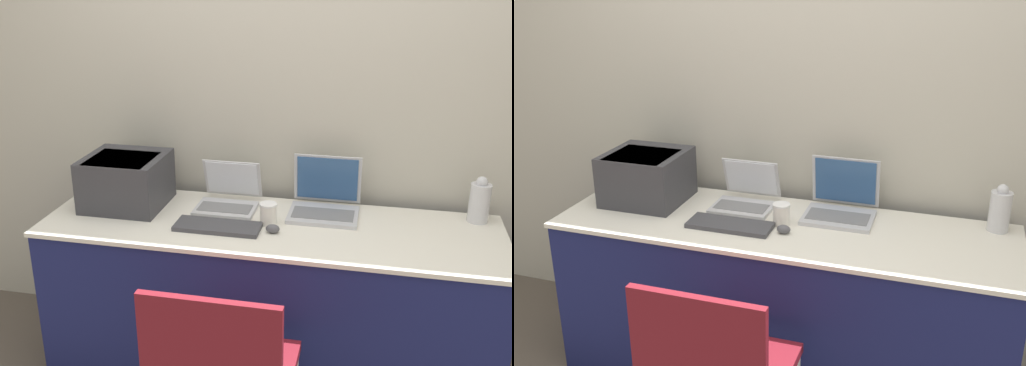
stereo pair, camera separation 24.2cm
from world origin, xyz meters
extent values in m
cube|color=#B7B2A3|center=(0.00, 0.72, 1.30)|extent=(8.00, 0.05, 2.60)
cube|color=#191E51|center=(0.00, 0.31, 0.38)|extent=(2.03, 0.62, 0.76)
cube|color=silver|center=(0.00, 0.31, 0.77)|extent=(2.05, 0.64, 0.02)
cube|color=#333338|center=(-0.71, 0.39, 0.90)|extent=(0.37, 0.35, 0.25)
cube|color=black|center=(-0.71, 0.36, 1.00)|extent=(0.29, 0.27, 0.04)
cube|color=#B7B7BC|center=(-0.23, 0.42, 0.78)|extent=(0.28, 0.20, 0.02)
cube|color=slate|center=(-0.23, 0.41, 0.80)|extent=(0.25, 0.11, 0.00)
cube|color=#B7B7BC|center=(-0.23, 0.56, 0.89)|extent=(0.28, 0.08, 0.20)
cube|color=silver|center=(-0.23, 0.55, 0.89)|extent=(0.25, 0.06, 0.17)
cube|color=#B7B7BC|center=(0.22, 0.44, 0.78)|extent=(0.32, 0.24, 0.02)
cube|color=slate|center=(0.22, 0.43, 0.80)|extent=(0.28, 0.13, 0.00)
cube|color=#B7B7BC|center=(0.22, 0.59, 0.91)|extent=(0.32, 0.05, 0.24)
cube|color=#2D5184|center=(0.22, 0.58, 0.91)|extent=(0.29, 0.04, 0.21)
cube|color=#3D3D42|center=(-0.22, 0.21, 0.79)|extent=(0.38, 0.14, 0.02)
cylinder|color=white|center=(-0.01, 0.31, 0.82)|extent=(0.07, 0.07, 0.09)
cylinder|color=white|center=(-0.01, 0.31, 0.87)|extent=(0.08, 0.08, 0.01)
ellipsoid|color=#4C4C51|center=(0.03, 0.22, 0.80)|extent=(0.06, 0.04, 0.04)
cylinder|color=silver|center=(0.91, 0.54, 0.86)|extent=(0.09, 0.09, 0.18)
sphere|color=silver|center=(0.91, 0.54, 0.97)|extent=(0.05, 0.05, 0.05)
cube|color=maroon|center=(-0.03, -0.56, 0.68)|extent=(0.47, 0.03, 0.43)
camera|label=1|loc=(0.46, -2.10, 1.88)|focal=42.00mm
camera|label=2|loc=(0.69, -2.04, 1.88)|focal=42.00mm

